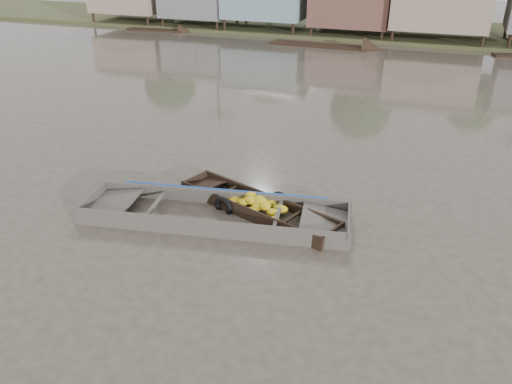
% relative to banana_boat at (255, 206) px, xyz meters
% --- Properties ---
extents(ground, '(120.00, 120.00, 0.00)m').
position_rel_banana_boat_xyz_m(ground, '(0.96, -1.36, -0.12)').
color(ground, '#463F35').
rests_on(ground, ground).
extents(banana_boat, '(5.10, 2.78, 0.71)m').
position_rel_banana_boat_xyz_m(banana_boat, '(0.00, 0.00, 0.00)').
color(banana_boat, black).
rests_on(banana_boat, ground).
extents(viewer_boat, '(7.44, 3.14, 0.58)m').
position_rel_banana_boat_xyz_m(viewer_boat, '(-0.82, -0.84, -0.07)').
color(viewer_boat, '#49443E').
rests_on(viewer_boat, ground).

